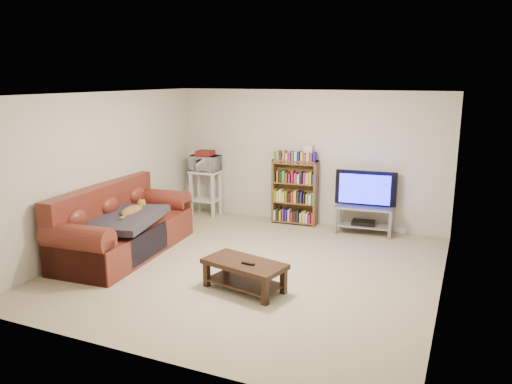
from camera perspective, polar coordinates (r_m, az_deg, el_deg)
The scene contains 19 objects.
floor at distance 7.09m, azimuth -0.56°, elevation -8.64°, with size 5.00×5.00×0.00m, color tan.
ceiling at distance 6.59m, azimuth -0.60°, elevation 11.13°, with size 5.00×5.00×0.00m, color white.
wall_back at distance 9.04m, azimuth 5.92°, elevation 3.93°, with size 5.00×5.00×0.00m, color beige.
wall_front at distance 4.65m, azimuth -13.31°, elevation -5.09°, with size 5.00×5.00×0.00m, color beige.
wall_left at distance 8.07m, azimuth -17.01°, elevation 2.33°, with size 5.00×5.00×0.00m, color beige.
wall_right at distance 6.18m, azimuth 21.09°, elevation -1.13°, with size 5.00×5.00×0.00m, color beige.
sofa at distance 7.85m, azimuth -15.27°, elevation -4.21°, with size 1.23×2.49×1.03m.
blanket at distance 7.55m, azimuth -14.85°, elevation -3.00°, with size 0.93×1.21×0.10m, color #2F2B36.
cat at distance 7.71m, azimuth -13.97°, elevation -2.15°, with size 0.26×0.66×0.20m, color brown, non-canonical shape.
coffee_table at distance 6.31m, azimuth -1.32°, elevation -8.93°, with size 1.12×0.73×0.38m.
remote at distance 6.17m, azimuth -0.90°, elevation -8.17°, with size 0.17×0.05×0.02m, color black.
tv_stand at distance 8.69m, azimuth 12.21°, elevation -2.59°, with size 0.99×0.51×0.48m.
television at distance 8.58m, azimuth 12.35°, elevation 0.31°, with size 1.03×0.14×0.59m, color black.
dvd_player at distance 8.72m, azimuth 12.17°, elevation -3.45°, with size 0.38×0.27×0.06m, color black.
bookshelf at distance 9.02m, azimuth 4.45°, elevation 0.10°, with size 0.83×0.31×1.18m.
shelf_clutter at distance 8.88m, azimuth 5.16°, elevation 4.33°, with size 0.60×0.22×0.28m.
microwave_stand at distance 9.61m, azimuth -5.78°, elevation 0.58°, with size 0.56×0.41×0.87m.
microwave at distance 9.52m, azimuth -5.85°, elevation 3.30°, with size 0.54×0.37×0.30m, color silver.
game_boxes at distance 9.50m, azimuth -5.87°, elevation 4.34°, with size 0.32×0.28×0.05m, color maroon.
Camera 1 is at (2.69, -6.01, 2.62)m, focal length 35.00 mm.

